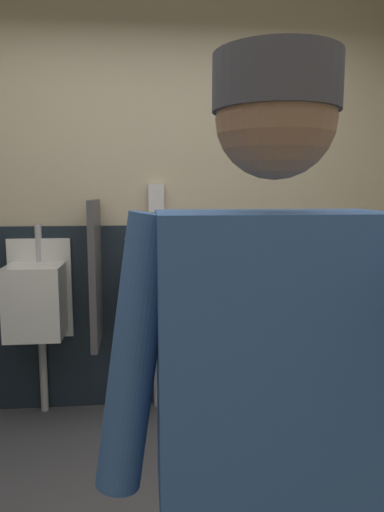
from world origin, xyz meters
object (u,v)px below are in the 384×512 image
at_px(urinal_left, 37,300).
at_px(soap_dispenser, 156,198).
at_px(person, 270,413).
at_px(urinal_middle, 157,297).

relative_size(urinal_left, soap_dispenser, 6.89).
height_order(person, soap_dispenser, person).
relative_size(urinal_left, urinal_middle, 1.00).
distance_m(urinal_middle, person, 2.11).
xyz_separation_m(urinal_left, urinal_middle, (0.75, 0.00, 0.00)).
xyz_separation_m(urinal_middle, person, (0.18, -2.09, 0.24)).
distance_m(person, soap_dispenser, 2.25).
bearing_deg(soap_dispenser, urinal_middle, -92.78).
bearing_deg(soap_dispenser, urinal_left, -171.02).
xyz_separation_m(urinal_middle, soap_dispenser, (0.01, 0.12, 0.63)).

